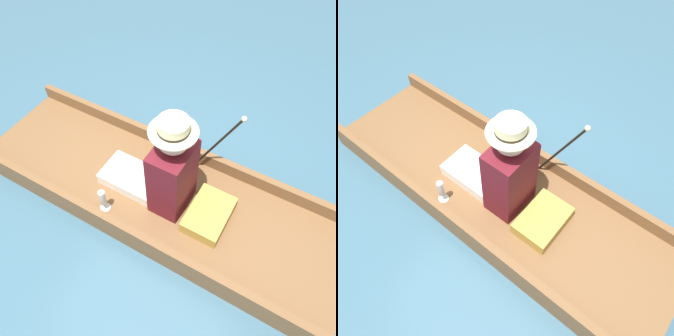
{
  "view_description": "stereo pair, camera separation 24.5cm",
  "coord_description": "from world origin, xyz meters",
  "views": [
    {
      "loc": [
        -1.31,
        -0.89,
        2.54
      ],
      "look_at": [
        -0.03,
        -0.15,
        0.58
      ],
      "focal_mm": 35.0,
      "sensor_mm": 36.0,
      "label": 1
    },
    {
      "loc": [
        -1.17,
        -1.09,
        2.54
      ],
      "look_at": [
        -0.03,
        -0.15,
        0.58
      ],
      "focal_mm": 35.0,
      "sensor_mm": 36.0,
      "label": 2
    }
  ],
  "objects": [
    {
      "name": "seated_person",
      "position": [
        -0.03,
        -0.12,
        0.51
      ],
      "size": [
        0.36,
        0.83,
        0.94
      ],
      "rotation": [
        0.0,
        0.0,
        0.2
      ],
      "color": "white",
      "rests_on": "punt_boat"
    },
    {
      "name": "punt_boat",
      "position": [
        0.0,
        0.0,
        0.09
      ],
      "size": [
        1.02,
        3.27,
        0.28
      ],
      "color": "brown",
      "rests_on": "ground_plane"
    },
    {
      "name": "seat_cushion",
      "position": [
        -0.03,
        -0.53,
        0.21
      ],
      "size": [
        0.44,
        0.31,
        0.12
      ],
      "color": "#B7933D",
      "rests_on": "punt_boat"
    },
    {
      "name": "ground_plane",
      "position": [
        0.0,
        0.0,
        0.0
      ],
      "size": [
        16.0,
        16.0,
        0.0
      ],
      "primitive_type": "plane",
      "color": "#385B70"
    },
    {
      "name": "teddy_bear",
      "position": [
        0.31,
        -0.11,
        0.31
      ],
      "size": [
        0.25,
        0.15,
        0.36
      ],
      "color": "#846042",
      "rests_on": "punt_boat"
    },
    {
      "name": "wine_glass",
      "position": [
        -0.37,
        0.26,
        0.29
      ],
      "size": [
        0.09,
        0.09,
        0.23
      ],
      "color": "silver",
      "rests_on": "punt_boat"
    },
    {
      "name": "walking_cane",
      "position": [
        0.41,
        -0.39,
        0.6
      ],
      "size": [
        0.04,
        0.38,
        0.77
      ],
      "color": "black",
      "rests_on": "punt_boat"
    }
  ]
}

